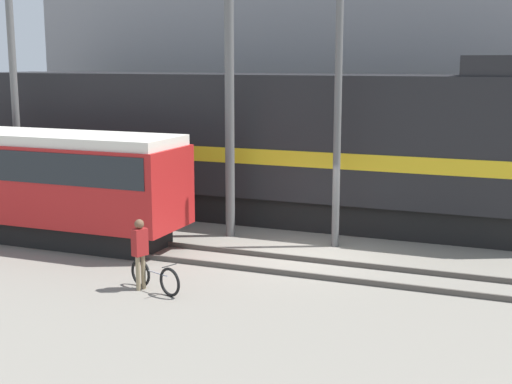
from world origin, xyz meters
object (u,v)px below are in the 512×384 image
at_px(streetcar, 24,178).
at_px(bicycle, 155,277).
at_px(utility_pole_center, 230,118).
at_px(person, 140,247).
at_px(freight_locomotive, 249,144).
at_px(utility_pole_left, 14,87).
at_px(utility_pole_right, 338,99).

xyz_separation_m(streetcar, bicycle, (6.36, -3.10, -1.56)).
xyz_separation_m(streetcar, utility_pole_center, (5.78, 2.64, 1.82)).
height_order(person, utility_pole_center, utility_pole_center).
bearing_deg(utility_pole_center, bicycle, -84.24).
xyz_separation_m(bicycle, person, (-0.39, -0.01, 0.71)).
relative_size(streetcar, person, 5.99).
xyz_separation_m(freight_locomotive, utility_pole_left, (-7.78, -2.64, 1.94)).
distance_m(streetcar, utility_pole_left, 4.48).
distance_m(streetcar, utility_pole_right, 9.90).
bearing_deg(utility_pole_left, streetcar, -47.14).
height_order(freight_locomotive, person, freight_locomotive).
bearing_deg(utility_pole_left, utility_pole_center, 0.00).
xyz_separation_m(utility_pole_left, utility_pole_right, (11.67, 0.00, -0.20)).
bearing_deg(utility_pole_center, utility_pole_right, 0.00).
relative_size(bicycle, utility_pole_center, 0.23).
distance_m(freight_locomotive, streetcar, 7.54).
bearing_deg(person, utility_pole_right, 60.57).
relative_size(streetcar, utility_pole_right, 1.20).
height_order(freight_locomotive, streetcar, freight_locomotive).
bearing_deg(freight_locomotive, person, -85.60).
bearing_deg(utility_pole_left, bicycle, -33.09).
bearing_deg(utility_pole_left, freight_locomotive, 18.74).
xyz_separation_m(freight_locomotive, bicycle, (1.03, -8.38, -2.27)).
relative_size(streetcar, utility_pole_center, 1.41).
bearing_deg(streetcar, freight_locomotive, 44.73).
bearing_deg(utility_pole_left, utility_pole_right, 0.00).
height_order(freight_locomotive, bicycle, freight_locomotive).
bearing_deg(person, utility_pole_left, 145.70).
height_order(freight_locomotive, utility_pole_left, utility_pole_left).
distance_m(bicycle, utility_pole_left, 11.33).
bearing_deg(bicycle, utility_pole_center, 95.76).
relative_size(utility_pole_center, utility_pole_right, 0.85).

